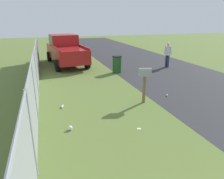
# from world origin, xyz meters

# --- Properties ---
(mailbox) EXTENTS (0.32, 0.51, 1.41)m
(mailbox) POSITION_xyz_m (6.86, -0.45, 1.12)
(mailbox) COLOR brown
(mailbox) RESTS_ON ground
(pickup_truck) EXTENTS (5.63, 2.66, 2.09)m
(pickup_truck) POSITION_xyz_m (15.35, 1.65, 1.11)
(pickup_truck) COLOR maroon
(pickup_truck) RESTS_ON ground
(trash_bin) EXTENTS (0.58, 0.58, 1.05)m
(trash_bin) POSITION_xyz_m (11.77, -1.05, 0.53)
(trash_bin) COLOR #1E4C1E
(trash_bin) RESTS_ON ground
(pedestrian) EXTENTS (0.42, 0.39, 1.67)m
(pedestrian) POSITION_xyz_m (12.15, -4.82, 0.97)
(pedestrian) COLOR #2D3351
(pedestrian) RESTS_ON ground
(fence_section) EXTENTS (15.64, 0.07, 1.95)m
(fence_section) POSITION_xyz_m (9.04, 3.56, 1.04)
(fence_section) COLOR #9EA3A8
(fence_section) RESTS_ON ground
(litter_can_near_hydrant) EXTENTS (0.14, 0.11, 0.07)m
(litter_can_near_hydrant) POSITION_xyz_m (7.18, -1.74, 0.03)
(litter_can_near_hydrant) COLOR silver
(litter_can_near_hydrant) RESTS_ON ground
(litter_bottle_by_mailbox) EXTENTS (0.23, 0.12, 0.07)m
(litter_bottle_by_mailbox) POSITION_xyz_m (7.34, 2.70, 0.04)
(litter_bottle_by_mailbox) COLOR #B2D8BF
(litter_bottle_by_mailbox) RESTS_ON ground
(litter_wrapper_midfield_b) EXTENTS (0.13, 0.15, 0.01)m
(litter_wrapper_midfield_b) POSITION_xyz_m (4.97, 0.63, 0.00)
(litter_wrapper_midfield_b) COLOR silver
(litter_wrapper_midfield_b) RESTS_ON ground
(litter_bag_far_scatter) EXTENTS (0.14, 0.14, 0.14)m
(litter_bag_far_scatter) POSITION_xyz_m (5.54, 2.63, 0.07)
(litter_bag_far_scatter) COLOR silver
(litter_bag_far_scatter) RESTS_ON ground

